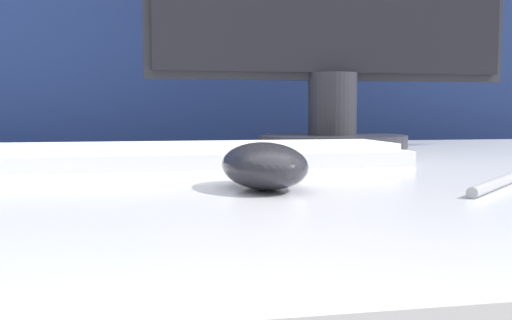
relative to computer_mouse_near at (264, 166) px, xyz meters
The scene contains 5 objects.
partition_panel 0.79m from the computer_mouse_near, 95.59° to the left, with size 5.00×0.03×1.42m.
computer_mouse_near is the anchor object (origin of this frame).
keyboard 0.20m from the computer_mouse_near, 99.56° to the left, with size 0.45×0.12×0.02m.
monitor 0.55m from the computer_mouse_near, 65.62° to the left, with size 0.58×0.23×0.43m.
pen 0.18m from the computer_mouse_near, ahead, with size 0.12×0.11×0.01m.
Camera 1 is at (-0.02, -0.63, 0.79)m, focal length 42.00 mm.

